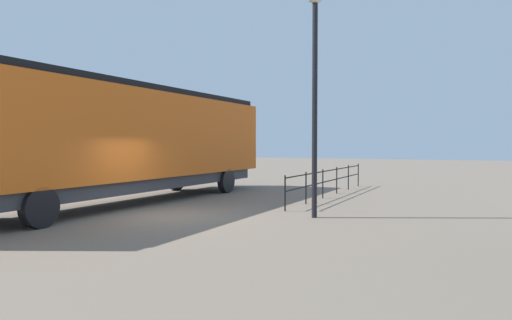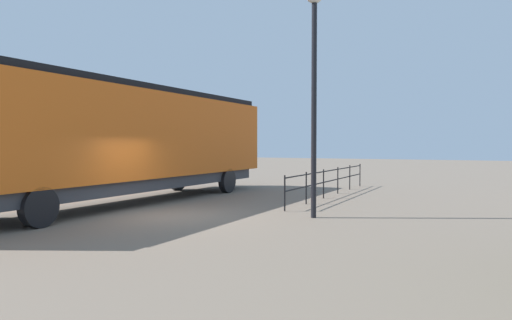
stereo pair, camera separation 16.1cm
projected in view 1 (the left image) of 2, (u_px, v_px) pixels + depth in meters
ground_plane at (166, 216)px, 14.48m from camera, size 120.00×120.00×0.00m
locomotive at (138, 139)px, 18.01m from camera, size 3.06×15.75×4.38m
lamp_post at (315, 53)px, 14.02m from camera, size 0.55×0.55×6.96m
platform_fence at (330, 178)px, 20.17m from camera, size 0.05×10.36×1.20m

